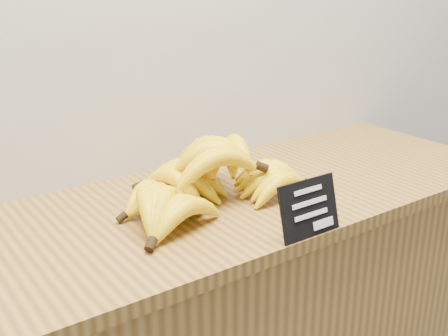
# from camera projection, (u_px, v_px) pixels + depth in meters

# --- Properties ---
(counter_top) EXTENTS (1.58, 0.54, 0.03)m
(counter_top) POSITION_uv_depth(u_px,v_px,m) (211.00, 206.00, 1.26)
(counter_top) COLOR olive
(counter_top) RESTS_ON counter
(chalkboard_sign) EXTENTS (0.14, 0.03, 0.11)m
(chalkboard_sign) POSITION_uv_depth(u_px,v_px,m) (309.00, 208.00, 1.08)
(chalkboard_sign) COLOR black
(chalkboard_sign) RESTS_ON counter_top
(banana_pile) EXTENTS (0.49, 0.36, 0.13)m
(banana_pile) POSITION_uv_depth(u_px,v_px,m) (203.00, 179.00, 1.23)
(banana_pile) COLOR yellow
(banana_pile) RESTS_ON counter_top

